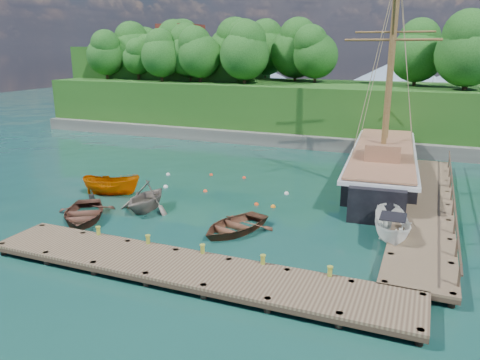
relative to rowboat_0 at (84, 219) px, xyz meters
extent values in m
plane|color=#143A30|center=(7.35, 2.35, 0.00)|extent=(160.00, 160.00, 0.00)
cube|color=#4E3A2C|center=(9.35, -4.15, 0.54)|extent=(20.00, 3.20, 0.12)
cube|color=#2F231A|center=(9.35, -4.15, 0.38)|extent=(20.00, 3.20, 0.20)
cylinder|color=#2F231A|center=(-0.35, -5.45, 0.05)|extent=(0.28, 0.28, 1.10)
cylinder|color=#2F231A|center=(19.05, -5.45, 0.05)|extent=(0.28, 0.28, 1.10)
cylinder|color=#2F231A|center=(-0.35, -2.85, 0.05)|extent=(0.28, 0.28, 1.10)
cylinder|color=#2F231A|center=(19.05, -2.85, 0.05)|extent=(0.28, 0.28, 1.10)
cube|color=#4E3A2C|center=(18.85, 9.35, 0.54)|extent=(3.20, 24.00, 0.12)
cube|color=#2F231A|center=(18.85, 9.35, 0.38)|extent=(3.20, 24.00, 0.20)
cylinder|color=#2F231A|center=(17.55, -2.35, 0.05)|extent=(0.28, 0.28, 1.10)
cylinder|color=#2F231A|center=(20.15, -2.35, 0.05)|extent=(0.28, 0.28, 1.10)
cylinder|color=#2F231A|center=(17.55, 21.05, 0.05)|extent=(0.28, 0.28, 1.10)
cylinder|color=#2F231A|center=(20.15, 21.05, 0.05)|extent=(0.28, 0.28, 1.10)
cylinder|color=olive|center=(3.35, -2.75, 0.00)|extent=(0.26, 0.26, 0.45)
cylinder|color=olive|center=(6.35, -2.75, 0.00)|extent=(0.26, 0.26, 0.45)
cylinder|color=olive|center=(9.35, -2.75, 0.00)|extent=(0.26, 0.26, 0.45)
cylinder|color=olive|center=(12.35, -2.75, 0.00)|extent=(0.26, 0.26, 0.45)
cylinder|color=olive|center=(15.35, -2.75, 0.00)|extent=(0.26, 0.26, 0.45)
imported|color=#4D2D22|center=(0.00, 0.00, 0.00)|extent=(5.47, 5.91, 1.00)
imported|color=#72675D|center=(2.57, 2.84, 0.00)|extent=(3.36, 3.88, 2.03)
imported|color=brown|center=(9.08, 1.67, 0.00)|extent=(4.54, 5.33, 0.93)
imported|color=#C45900|center=(-1.42, 4.64, 0.00)|extent=(4.37, 2.54, 1.59)
imported|color=white|center=(17.35, 3.47, 0.00)|extent=(2.52, 4.85, 1.78)
cube|color=black|center=(15.58, 15.51, 0.71)|extent=(5.60, 14.56, 2.97)
cube|color=black|center=(14.95, 24.67, 0.71)|extent=(2.85, 4.65, 2.67)
cube|color=black|center=(16.14, 7.37, 0.71)|extent=(3.49, 3.88, 2.82)
cube|color=silver|center=(15.58, 15.51, 2.16)|extent=(5.96, 19.04, 0.25)
cube|color=brown|center=(15.58, 15.51, 2.41)|extent=(5.51, 18.60, 0.12)
cube|color=brown|center=(15.79, 12.46, 3.01)|extent=(2.52, 3.15, 1.20)
cylinder|color=brown|center=(14.71, 28.18, 3.61)|extent=(0.71, 6.90, 1.69)
cylinder|color=brown|center=(15.33, 19.17, 10.29)|extent=(0.36, 0.36, 15.76)
cylinder|color=brown|center=(15.83, 11.85, 9.66)|extent=(0.36, 0.36, 14.50)
cylinder|color=#8C7A59|center=(14.91, 25.17, 10.60)|extent=(0.80, 10.88, 9.16)
sphere|color=silver|center=(1.07, 7.64, 0.00)|extent=(0.36, 0.36, 0.36)
sphere|color=#EB4921|center=(4.25, 7.79, 0.00)|extent=(0.30, 0.30, 0.30)
sphere|color=#F74413|center=(8.65, 6.45, 0.00)|extent=(0.30, 0.30, 0.30)
sphere|color=silver|center=(9.79, 9.46, 0.00)|extent=(0.33, 0.33, 0.33)
sphere|color=red|center=(2.71, 11.96, 0.00)|extent=(0.28, 0.28, 0.28)
sphere|color=red|center=(5.50, 12.16, 0.00)|extent=(0.29, 0.29, 0.29)
sphere|color=silver|center=(-0.54, 10.73, 0.00)|extent=(0.33, 0.33, 0.33)
sphere|color=orange|center=(9.81, 6.41, 0.00)|extent=(0.32, 0.32, 0.32)
cube|color=#474744|center=(-0.65, 26.35, 0.60)|extent=(50.00, 4.00, 1.40)
cube|color=#194A14|center=(-0.65, 32.35, 3.00)|extent=(50.00, 14.00, 6.00)
cube|color=#194A14|center=(-14.65, 36.35, 5.00)|extent=(24.00, 12.00, 10.00)
cylinder|color=#382616|center=(-8.75, 30.46, 6.70)|extent=(0.36, 0.36, 1.40)
sphere|color=#174314|center=(-8.75, 30.46, 9.10)|extent=(5.42, 5.42, 5.42)
cylinder|color=#382616|center=(-6.83, 29.16, 6.70)|extent=(0.36, 0.36, 1.40)
sphere|color=#174314|center=(-6.83, 29.16, 8.96)|extent=(5.02, 5.02, 5.02)
cylinder|color=#382616|center=(-20.44, 29.62, 6.70)|extent=(0.36, 0.36, 1.40)
sphere|color=#174314|center=(-20.44, 29.62, 8.88)|extent=(4.79, 4.79, 4.79)
cylinder|color=#382616|center=(-13.38, 37.13, 6.70)|extent=(0.36, 0.36, 1.40)
sphere|color=#174314|center=(-13.38, 37.13, 9.39)|extent=(6.25, 6.25, 6.25)
cylinder|color=#382616|center=(21.26, 29.00, 6.70)|extent=(0.36, 0.36, 1.40)
sphere|color=#174314|center=(21.26, 29.00, 9.30)|extent=(6.00, 6.00, 6.00)
cylinder|color=#382616|center=(-18.23, 32.67, 6.70)|extent=(0.36, 0.36, 1.40)
sphere|color=#174314|center=(-18.23, 32.67, 9.26)|extent=(5.89, 5.89, 5.89)
cylinder|color=#382616|center=(5.74, 33.56, 6.70)|extent=(0.36, 0.36, 1.40)
sphere|color=#174314|center=(5.74, 33.56, 9.00)|extent=(5.13, 5.13, 5.13)
cylinder|color=#382616|center=(-14.18, 37.87, 6.70)|extent=(0.36, 0.36, 1.40)
sphere|color=#174314|center=(-14.18, 37.87, 8.88)|extent=(4.80, 4.80, 4.80)
cylinder|color=#382616|center=(-2.80, 32.55, 6.70)|extent=(0.36, 0.36, 1.40)
sphere|color=#174314|center=(-2.80, 32.55, 9.24)|extent=(5.82, 5.82, 5.82)
cylinder|color=#382616|center=(2.77, 35.70, 6.70)|extent=(0.36, 0.36, 1.40)
sphere|color=#174314|center=(2.77, 35.70, 9.32)|extent=(6.05, 6.05, 6.05)
cylinder|color=#382616|center=(21.44, 30.00, 6.70)|extent=(0.36, 0.36, 1.40)
sphere|color=#174314|center=(21.44, 30.00, 8.87)|extent=(4.77, 4.77, 4.77)
cylinder|color=#382616|center=(-1.16, 28.90, 6.70)|extent=(0.36, 0.36, 1.40)
sphere|color=#174314|center=(-1.16, 28.90, 9.11)|extent=(5.47, 5.47, 5.47)
cylinder|color=#382616|center=(16.62, 32.74, 6.70)|extent=(0.36, 0.36, 1.40)
sphere|color=#174314|center=(16.62, 32.74, 9.14)|extent=(5.55, 5.55, 5.55)
cylinder|color=#382616|center=(-2.66, 40.11, 6.70)|extent=(0.36, 0.36, 1.40)
sphere|color=#174314|center=(-2.66, 40.11, 9.39)|extent=(6.25, 6.25, 6.25)
cylinder|color=#382616|center=(-20.86, 38.17, 6.70)|extent=(0.36, 0.36, 1.40)
sphere|color=#174314|center=(-20.86, 38.17, 9.09)|extent=(5.41, 5.41, 5.41)
cylinder|color=#382616|center=(-10.56, 33.75, 6.70)|extent=(0.36, 0.36, 1.40)
sphere|color=#174314|center=(-10.56, 33.75, 9.12)|extent=(5.47, 5.47, 5.47)
cylinder|color=#382616|center=(-15.92, 29.99, 6.70)|extent=(0.36, 0.36, 1.40)
sphere|color=#174314|center=(-15.92, 29.99, 8.52)|extent=(3.77, 3.77, 3.77)
cylinder|color=#382616|center=(-12.26, 33.82, 6.70)|extent=(0.36, 0.36, 1.40)
sphere|color=#174314|center=(-12.26, 33.82, 9.31)|extent=(6.04, 6.04, 6.04)
cylinder|color=#382616|center=(1.62, 40.72, 6.70)|extent=(0.36, 0.36, 1.40)
sphere|color=#174314|center=(1.62, 40.72, 9.26)|extent=(5.89, 5.89, 5.89)
cylinder|color=#382616|center=(-4.55, 33.37, 6.70)|extent=(0.36, 0.36, 1.40)
sphere|color=#174314|center=(-4.55, 33.37, 9.33)|extent=(6.08, 6.08, 6.08)
cylinder|color=#382616|center=(-15.54, 31.60, 6.70)|extent=(0.36, 0.36, 1.40)
sphere|color=#174314|center=(-15.54, 31.60, 8.69)|extent=(4.25, 4.25, 4.25)
cylinder|color=#382616|center=(-11.56, 28.41, 6.70)|extent=(0.36, 0.36, 1.40)
sphere|color=#174314|center=(-11.56, 28.41, 8.87)|extent=(4.77, 4.77, 4.77)
cube|color=silver|center=(-12.65, 35.35, 10.50)|extent=(4.00, 5.00, 3.00)
cube|color=#591E19|center=(-12.65, 35.35, 12.40)|extent=(4.40, 5.40, 0.80)
cone|color=#728CA5|center=(12.35, 72.35, 4.00)|extent=(32.00, 32.00, 8.00)
cone|color=#728CA5|center=(-22.65, 72.35, 5.00)|extent=(40.00, 40.00, 10.00)
camera|label=1|loc=(18.61, -20.76, 9.92)|focal=35.00mm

